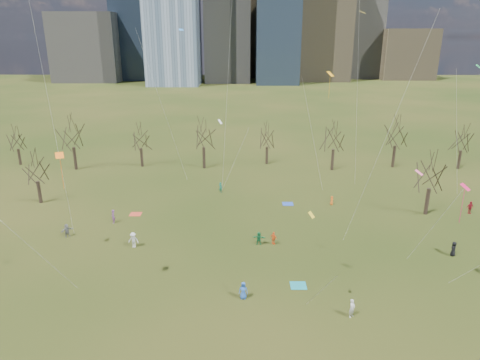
{
  "coord_description": "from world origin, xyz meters",
  "views": [
    {
      "loc": [
        0.37,
        -37.57,
        23.62
      ],
      "look_at": [
        0.0,
        12.0,
        7.0
      ],
      "focal_mm": 32.0,
      "sensor_mm": 36.0,
      "label": 1
    }
  ],
  "objects_px": {
    "blanket_navy": "(288,204)",
    "person_1": "(352,308)",
    "blanket_crimson": "(136,214)",
    "person_0": "(243,290)",
    "blanket_teal": "(298,285)",
    "person_4": "(274,238)"
  },
  "relations": [
    {
      "from": "blanket_crimson",
      "to": "person_4",
      "type": "relative_size",
      "value": 0.99
    },
    {
      "from": "person_1",
      "to": "blanket_crimson",
      "type": "bearing_deg",
      "value": 93.08
    },
    {
      "from": "person_4",
      "to": "person_1",
      "type": "bearing_deg",
      "value": 152.27
    },
    {
      "from": "blanket_teal",
      "to": "person_4",
      "type": "xyz_separation_m",
      "value": [
        -1.89,
        8.98,
        0.79
      ]
    },
    {
      "from": "person_1",
      "to": "person_4",
      "type": "relative_size",
      "value": 1.09
    },
    {
      "from": "person_1",
      "to": "person_0",
      "type": "bearing_deg",
      "value": 120.11
    },
    {
      "from": "blanket_crimson",
      "to": "person_1",
      "type": "bearing_deg",
      "value": -42.87
    },
    {
      "from": "blanket_navy",
      "to": "blanket_crimson",
      "type": "relative_size",
      "value": 1.0
    },
    {
      "from": "blanket_teal",
      "to": "blanket_crimson",
      "type": "height_order",
      "value": "same"
    },
    {
      "from": "blanket_navy",
      "to": "person_4",
      "type": "relative_size",
      "value": 0.99
    },
    {
      "from": "blanket_teal",
      "to": "person_1",
      "type": "bearing_deg",
      "value": -50.38
    },
    {
      "from": "blanket_navy",
      "to": "person_0",
      "type": "distance_m",
      "value": 25.2
    },
    {
      "from": "person_4",
      "to": "person_0",
      "type": "bearing_deg",
      "value": 111.09
    },
    {
      "from": "blanket_crimson",
      "to": "person_1",
      "type": "distance_m",
      "value": 33.78
    },
    {
      "from": "person_0",
      "to": "person_4",
      "type": "relative_size",
      "value": 1.08
    },
    {
      "from": "blanket_navy",
      "to": "person_1",
      "type": "bearing_deg",
      "value": -83.71
    },
    {
      "from": "blanket_teal",
      "to": "blanket_navy",
      "type": "xyz_separation_m",
      "value": [
        1.13,
        22.05,
        0.0
      ]
    },
    {
      "from": "blanket_navy",
      "to": "person_1",
      "type": "height_order",
      "value": "person_1"
    },
    {
      "from": "blanket_crimson",
      "to": "person_1",
      "type": "relative_size",
      "value": 0.91
    },
    {
      "from": "blanket_crimson",
      "to": "person_0",
      "type": "height_order",
      "value": "person_0"
    },
    {
      "from": "blanket_navy",
      "to": "blanket_teal",
      "type": "bearing_deg",
      "value": -92.94
    },
    {
      "from": "blanket_crimson",
      "to": "person_0",
      "type": "xyz_separation_m",
      "value": [
        15.13,
        -20.24,
        0.85
      ]
    }
  ]
}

